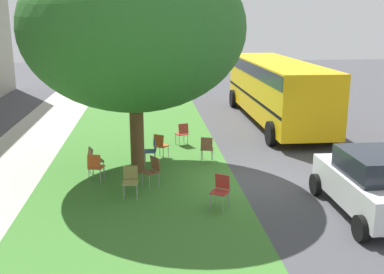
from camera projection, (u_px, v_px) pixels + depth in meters
ground at (243, 180)px, 14.10m from camera, size 80.00×80.00×0.00m
grass_verge at (138, 184)px, 13.80m from camera, size 48.00×6.00×0.01m
street_tree at (134, 29)px, 13.79m from camera, size 6.75×6.75×7.02m
chair_0 at (152, 149)px, 15.59m from camera, size 0.44×0.45×0.88m
chair_1 at (207, 147)px, 15.82m from camera, size 0.51×0.50×0.88m
chair_2 at (221, 188)px, 11.98m from camera, size 0.58×0.57×0.88m
chair_3 at (95, 165)px, 13.86m from camera, size 0.51×0.51×0.88m
chair_4 at (152, 169)px, 13.51m from camera, size 0.58×0.58×0.88m
chair_5 at (160, 144)px, 16.18m from camera, size 0.58×0.58×0.88m
chair_6 at (94, 159)px, 14.53m from camera, size 0.54×0.55×0.88m
chair_7 at (182, 132)px, 17.85m from camera, size 0.54×0.53×0.88m
chair_8 at (130, 179)px, 12.67m from camera, size 0.44×0.44×0.88m
parked_car at (371, 183)px, 11.47m from camera, size 3.70×1.92×1.65m
school_bus at (276, 85)px, 21.49m from camera, size 10.40×2.80×2.88m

